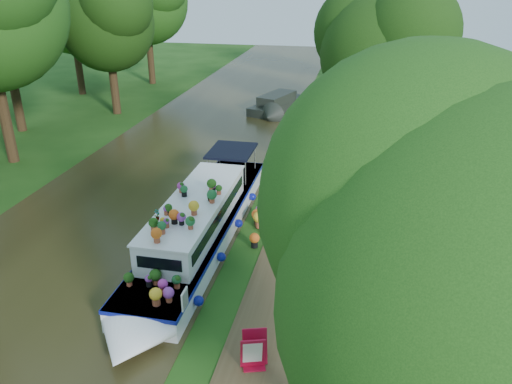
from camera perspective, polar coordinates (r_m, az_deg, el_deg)
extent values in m
plane|color=#183F0F|center=(20.12, 1.63, -3.36)|extent=(100.00, 100.00, 0.00)
cube|color=black|center=(21.86, -14.04, -1.75)|extent=(10.00, 100.00, 0.02)
cube|color=#43351F|center=(19.97, 5.03, -3.63)|extent=(2.20, 100.00, 0.03)
cube|color=white|center=(19.03, -5.94, -3.85)|extent=(2.20, 12.00, 0.75)
cube|color=navy|center=(18.89, -5.98, -3.01)|extent=(2.24, 12.04, 0.12)
cube|color=white|center=(17.95, -6.82, -2.48)|extent=(1.80, 7.00, 1.05)
cube|color=white|center=(17.71, -6.90, -0.88)|extent=(1.90, 7.10, 0.06)
cube|color=black|center=(17.67, -4.02, -2.55)|extent=(0.03, 6.40, 0.38)
cube|color=black|center=(18.21, -9.55, -1.99)|extent=(0.03, 6.40, 0.38)
cube|color=black|center=(22.21, -2.81, 4.73)|extent=(1.90, 2.40, 0.10)
cube|color=white|center=(14.02, -8.15, -12.01)|extent=(0.04, 0.45, 0.55)
imported|color=#194211|center=(16.33, -11.23, -2.57)|extent=(0.20, 0.24, 0.38)
imported|color=#194211|center=(17.40, -5.25, -0.43)|extent=(0.29, 0.29, 0.40)
cylinder|color=black|center=(21.76, 13.07, 4.69)|extent=(0.56, 0.56, 4.55)
sphere|color=black|center=(20.82, 14.11, 15.00)|extent=(4.80, 4.80, 4.80)
sphere|color=black|center=(20.04, 17.30, 17.11)|extent=(3.60, 3.60, 3.60)
sphere|color=black|center=(21.55, 11.94, 17.42)|extent=(3.84, 3.84, 3.84)
cylinder|color=black|center=(33.43, 14.18, 10.69)|extent=(0.56, 0.56, 3.85)
sphere|color=#194211|center=(32.79, 14.92, 17.53)|extent=(6.00, 6.00, 6.00)
sphere|color=#194211|center=(31.86, 17.48, 19.26)|extent=(4.50, 4.50, 4.50)
sphere|color=#194211|center=(33.73, 13.15, 19.40)|extent=(4.80, 4.80, 4.80)
cylinder|color=black|center=(44.18, 13.24, 14.15)|extent=(0.56, 0.56, 4.20)
sphere|color=black|center=(43.68, 13.81, 19.84)|extent=(6.60, 6.60, 6.60)
sphere|color=#194211|center=(7.03, 25.90, -11.57)|extent=(5.60, 5.60, 5.60)
sphere|color=#194211|center=(7.27, 18.03, -1.34)|extent=(4.48, 4.48, 4.48)
cylinder|color=black|center=(28.67, -26.78, 7.76)|extent=(0.56, 0.56, 4.90)
cylinder|color=black|center=(36.43, -15.90, 11.57)|extent=(0.56, 0.56, 3.85)
sphere|color=black|center=(35.83, -16.67, 17.95)|extent=(6.20, 6.20, 6.20)
sphere|color=black|center=(34.35, -15.73, 19.92)|extent=(4.65, 4.65, 4.65)
sphere|color=black|center=(37.22, -17.61, 19.49)|extent=(4.96, 4.96, 4.96)
cylinder|color=black|center=(45.90, -11.96, 14.73)|extent=(0.56, 0.56, 4.38)
sphere|color=#194211|center=(45.42, -12.48, 20.49)|extent=(7.00, 7.00, 7.00)
cylinder|color=black|center=(34.41, -25.70, 9.57)|extent=(0.56, 0.56, 4.02)
sphere|color=black|center=(33.77, -27.04, 16.52)|extent=(6.40, 6.40, 6.40)
sphere|color=black|center=(32.14, -26.65, 18.66)|extent=(4.80, 4.80, 4.80)
cylinder|color=black|center=(43.34, -19.58, 13.24)|extent=(0.56, 0.56, 4.20)
sphere|color=#194211|center=(42.83, -20.44, 19.10)|extent=(6.80, 6.80, 6.80)
cube|color=black|center=(36.52, 2.51, 9.86)|extent=(3.59, 5.96, 0.57)
cube|color=black|center=(35.92, 2.40, 10.63)|extent=(2.44, 3.60, 0.66)
cube|color=#AF0C2B|center=(13.47, -0.24, -19.17)|extent=(0.67, 0.60, 0.03)
cube|color=#AF0C2B|center=(13.05, -0.36, -17.96)|extent=(0.67, 0.43, 1.00)
cube|color=#AF0C2B|center=(13.22, -0.13, -17.27)|extent=(0.67, 0.43, 1.00)
cube|color=white|center=(12.98, -0.40, -17.91)|extent=(0.51, 0.30, 0.70)
imported|color=#E15C9F|center=(35.22, 8.12, 10.20)|extent=(0.72, 0.52, 1.84)
imported|color=black|center=(39.79, 9.57, 11.65)|extent=(1.08, 1.00, 1.77)
imported|color=#216D20|center=(18.99, 1.14, -4.48)|extent=(0.43, 0.41, 0.38)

